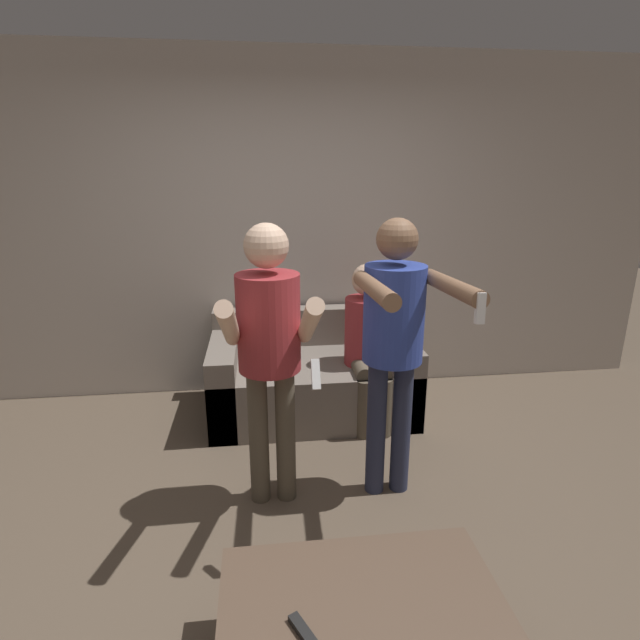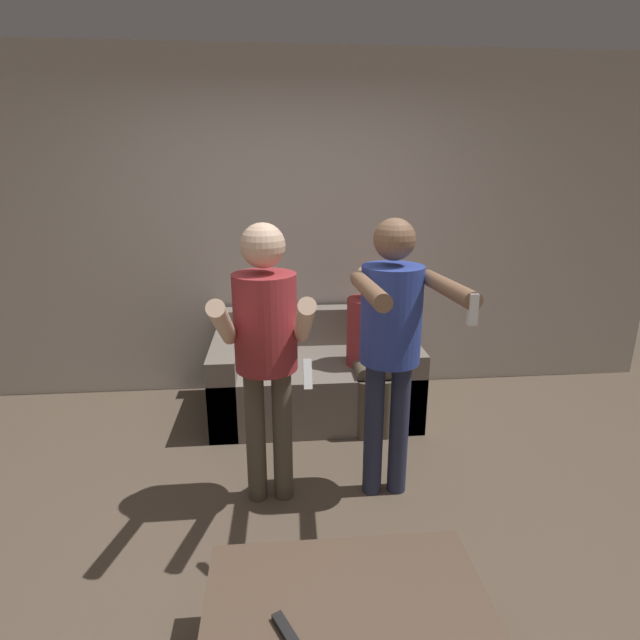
# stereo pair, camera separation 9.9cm
# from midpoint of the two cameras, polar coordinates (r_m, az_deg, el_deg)

# --- Properties ---
(ground_plane) EXTENTS (14.00, 14.00, 0.00)m
(ground_plane) POSITION_cam_midpoint_polar(r_m,az_deg,el_deg) (2.73, -2.82, -25.09)
(ground_plane) COLOR brown
(wall_back) EXTENTS (6.40, 0.06, 2.70)m
(wall_back) POSITION_cam_midpoint_polar(r_m,az_deg,el_deg) (4.10, -5.26, 10.19)
(wall_back) COLOR beige
(wall_back) RESTS_ON ground_plane
(couch) EXTENTS (1.52, 0.92, 0.73)m
(couch) POSITION_cam_midpoint_polar(r_m,az_deg,el_deg) (3.91, -1.72, -6.59)
(couch) COLOR slate
(couch) RESTS_ON ground_plane
(person_standing_left) EXTENTS (0.45, 0.74, 1.58)m
(person_standing_left) POSITION_cam_midpoint_polar(r_m,az_deg,el_deg) (2.61, -6.91, -2.09)
(person_standing_left) COLOR brown
(person_standing_left) RESTS_ON ground_plane
(person_standing_right) EXTENTS (0.45, 0.81, 1.59)m
(person_standing_right) POSITION_cam_midpoint_polar(r_m,az_deg,el_deg) (2.68, 7.48, -1.12)
(person_standing_right) COLOR #282D47
(person_standing_right) RESTS_ON ground_plane
(person_seated) EXTENTS (0.32, 0.53, 1.18)m
(person_seated) POSITION_cam_midpoint_polar(r_m,az_deg,el_deg) (3.63, 4.69, -1.94)
(person_seated) COLOR brown
(person_seated) RESTS_ON ground_plane
(coffee_table) EXTENTS (1.02, 0.61, 0.36)m
(coffee_table) POSITION_cam_midpoint_polar(r_m,az_deg,el_deg) (2.07, 3.20, -29.73)
(coffee_table) COLOR brown
(coffee_table) RESTS_ON ground_plane
(remote_on_table) EXTENTS (0.10, 0.15, 0.02)m
(remote_on_table) POSITION_cam_midpoint_polar(r_m,az_deg,el_deg) (1.93, -3.58, -32.06)
(remote_on_table) COLOR black
(remote_on_table) RESTS_ON coffee_table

